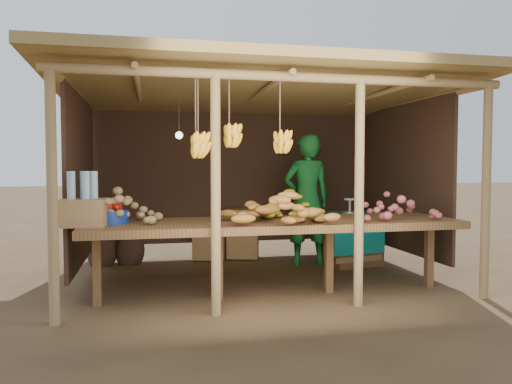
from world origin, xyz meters
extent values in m
plane|color=brown|center=(0.00, 0.00, 0.00)|extent=(60.00, 60.00, 0.00)
cylinder|color=#9E7F51|center=(-2.10, -1.50, 1.10)|extent=(0.09, 0.09, 2.20)
cylinder|color=#9E7F51|center=(2.10, -1.50, 1.10)|extent=(0.09, 0.09, 2.20)
cylinder|color=#9E7F51|center=(-2.10, 1.50, 1.10)|extent=(0.09, 0.09, 2.20)
cylinder|color=#9E7F51|center=(2.10, 1.50, 1.10)|extent=(0.09, 0.09, 2.20)
cylinder|color=#9E7F51|center=(-0.70, -1.50, 1.10)|extent=(0.09, 0.09, 2.20)
cylinder|color=#9E7F51|center=(0.70, -1.50, 1.10)|extent=(0.09, 0.09, 2.20)
cylinder|color=#9E7F51|center=(0.00, -1.50, 2.20)|extent=(4.40, 0.09, 0.09)
cylinder|color=#9E7F51|center=(0.00, 1.50, 2.20)|extent=(4.40, 0.09, 0.09)
cube|color=#A5894D|center=(0.00, 0.00, 2.29)|extent=(4.70, 3.50, 0.28)
cube|color=#422B1E|center=(0.00, 1.48, 1.21)|extent=(4.20, 0.04, 1.98)
cube|color=#422B1E|center=(-2.08, 0.20, 1.21)|extent=(0.04, 2.40, 1.98)
cube|color=#422B1E|center=(2.08, 0.20, 1.21)|extent=(0.04, 2.40, 1.98)
cube|color=brown|center=(0.00, -0.95, 0.76)|extent=(3.90, 1.05, 0.08)
cube|color=brown|center=(-1.80, -0.95, 0.36)|extent=(0.08, 0.08, 0.72)
cube|color=brown|center=(-0.60, -0.95, 0.36)|extent=(0.08, 0.08, 0.72)
cube|color=brown|center=(0.60, -0.95, 0.36)|extent=(0.08, 0.08, 0.72)
cube|color=brown|center=(1.80, -0.95, 0.36)|extent=(0.08, 0.08, 0.72)
cylinder|color=navy|center=(-1.68, -0.88, 0.87)|extent=(0.38, 0.38, 0.13)
cube|color=#9E7547|center=(-1.90, -1.07, 0.93)|extent=(0.45, 0.37, 0.26)
imported|color=#176829|center=(0.84, 0.55, 0.90)|extent=(0.66, 0.44, 1.81)
cube|color=brown|center=(1.44, 0.45, 0.33)|extent=(0.81, 0.72, 0.66)
cube|color=#0D9698|center=(1.44, 0.45, 0.69)|extent=(0.90, 0.81, 0.07)
cube|color=#9E7547|center=(0.06, 1.20, 0.20)|extent=(0.53, 0.47, 0.36)
cube|color=#9E7547|center=(0.06, 1.20, 0.56)|extent=(0.53, 0.47, 0.36)
cube|color=#9E7547|center=(-0.43, 1.20, 0.20)|extent=(0.53, 0.47, 0.36)
ellipsoid|color=#422B1E|center=(-1.94, 1.12, 0.24)|extent=(0.41, 0.41, 0.55)
ellipsoid|color=#422B1E|center=(-1.56, 1.12, 0.24)|extent=(0.41, 0.41, 0.55)
camera|label=1|loc=(-1.30, -6.00, 1.37)|focal=35.00mm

